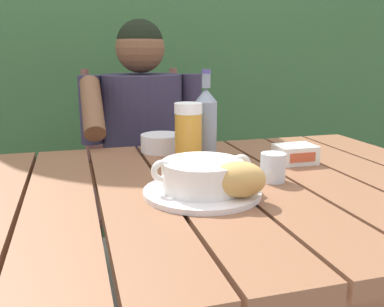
{
  "coord_description": "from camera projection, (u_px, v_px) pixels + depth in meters",
  "views": [
    {
      "loc": [
        -0.27,
        -0.91,
        1.07
      ],
      "look_at": [
        -0.0,
        0.04,
        0.84
      ],
      "focal_mm": 39.38,
      "sensor_mm": 36.0,
      "label": 1
    }
  ],
  "objects": [
    {
      "name": "butter_tub",
      "position": [
        295.0,
        154.0,
        1.2
      ],
      "size": [
        0.11,
        0.09,
        0.05
      ],
      "color": "white",
      "rests_on": "dining_table"
    },
    {
      "name": "person_eating",
      "position": [
        144.0,
        147.0,
        1.67
      ],
      "size": [
        0.48,
        0.47,
        1.2
      ],
      "color": "#342E44",
      "rests_on": "ground_plane"
    },
    {
      "name": "beer_bottle",
      "position": [
        206.0,
        122.0,
        1.24
      ],
      "size": [
        0.07,
        0.07,
        0.26
      ],
      "color": "gray",
      "rests_on": "dining_table"
    },
    {
      "name": "chair_near_diner",
      "position": [
        138.0,
        188.0,
        1.92
      ],
      "size": [
        0.44,
        0.46,
        1.0
      ],
      "color": "brown",
      "rests_on": "ground_plane"
    },
    {
      "name": "table_knife",
      "position": [
        240.0,
        177.0,
        1.05
      ],
      "size": [
        0.14,
        0.06,
        0.01
      ],
      "color": "silver",
      "rests_on": "dining_table"
    },
    {
      "name": "beer_glass",
      "position": [
        188.0,
        134.0,
        1.16
      ],
      "size": [
        0.08,
        0.08,
        0.17
      ],
      "color": "gold",
      "rests_on": "dining_table"
    },
    {
      "name": "hedge_backdrop",
      "position": [
        127.0,
        0.0,
        2.58
      ],
      "size": [
        3.9,
        1.0,
        3.02
      ],
      "color": "#355E32",
      "rests_on": "ground_plane"
    },
    {
      "name": "water_glass_small",
      "position": [
        273.0,
        167.0,
        1.03
      ],
      "size": [
        0.06,
        0.06,
        0.07
      ],
      "color": "silver",
      "rests_on": "dining_table"
    },
    {
      "name": "diner_bowl",
      "position": [
        161.0,
        143.0,
        1.34
      ],
      "size": [
        0.13,
        0.13,
        0.05
      ],
      "color": "white",
      "rests_on": "dining_table"
    },
    {
      "name": "serving_plate",
      "position": [
        202.0,
        192.0,
        0.94
      ],
      "size": [
        0.26,
        0.26,
        0.01
      ],
      "color": "white",
      "rests_on": "dining_table"
    },
    {
      "name": "bread_roll",
      "position": [
        239.0,
        179.0,
        0.88
      ],
      "size": [
        0.13,
        0.12,
        0.08
      ],
      "color": "tan",
      "rests_on": "serving_plate"
    },
    {
      "name": "dining_table",
      "position": [
        198.0,
        221.0,
        1.02
      ],
      "size": [
        1.41,
        0.94,
        0.77
      ],
      "color": "brown",
      "rests_on": "ground_plane"
    },
    {
      "name": "soup_bowl",
      "position": [
        202.0,
        174.0,
        0.93
      ],
      "size": [
        0.23,
        0.18,
        0.07
      ],
      "color": "white",
      "rests_on": "serving_plate"
    }
  ]
}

